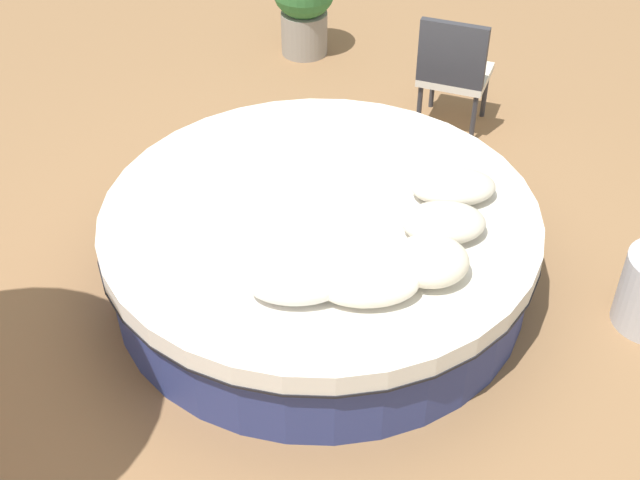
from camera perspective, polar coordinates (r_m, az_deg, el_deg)
The scene contains 9 objects.
ground_plane at distance 5.50m, azimuth 0.00°, elevation -2.81°, with size 16.00×16.00×0.00m, color olive.
round_bed at distance 5.30m, azimuth 0.00°, elevation -0.43°, with size 2.69×2.69×0.58m.
throw_pillow_0 at distance 4.48m, azimuth -1.48°, elevation -2.79°, with size 0.55×0.31×0.21m, color white.
throw_pillow_1 at distance 4.48m, azimuth 3.25°, elevation -3.02°, with size 0.55×0.30×0.19m, color silver.
throw_pillow_2 at distance 4.64m, azimuth 7.40°, elevation -1.39°, with size 0.43×0.39×0.22m, color beige.
throw_pillow_3 at distance 4.94m, azimuth 8.31°, elevation 1.17°, with size 0.49×0.36×0.17m, color beige.
throw_pillow_4 at distance 5.25m, azimuth 8.95°, elevation 3.57°, with size 0.52×0.35×0.16m, color beige.
patio_chair at distance 6.78m, azimuth 8.98°, elevation 11.37°, with size 0.68×0.67×0.98m.
planter at distance 7.94m, azimuth -1.09°, elevation 15.85°, with size 0.58×0.58×0.93m.
Camera 1 is at (0.23, 4.06, 3.70)m, focal length 47.61 mm.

